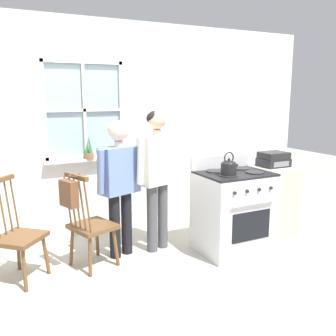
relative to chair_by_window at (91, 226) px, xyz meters
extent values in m
plane|color=#B2AD9E|center=(0.39, -0.39, -0.44)|extent=(16.00, 16.00, 0.00)
cube|color=white|center=(2.16, 1.01, 0.91)|extent=(2.86, 0.06, 2.70)
cube|color=white|center=(0.23, 1.01, 0.05)|extent=(1.00, 0.06, 0.99)
cube|color=white|center=(0.23, 1.01, 2.00)|extent=(1.00, 0.06, 0.51)
cube|color=silver|center=(0.23, 0.93, 0.53)|extent=(1.06, 0.10, 0.03)
cube|color=#9EB7C6|center=(0.23, 1.02, 1.15)|extent=(0.94, 0.01, 1.14)
cube|color=silver|center=(0.23, 0.99, 1.15)|extent=(0.04, 0.02, 1.20)
cube|color=silver|center=(0.23, 0.99, 1.15)|extent=(1.00, 0.02, 0.04)
cube|color=silver|center=(-0.25, 0.99, 1.15)|extent=(0.04, 0.03, 1.20)
cube|color=silver|center=(0.71, 0.99, 1.15)|extent=(0.04, 0.03, 1.20)
cube|color=silver|center=(0.23, 0.99, 1.73)|extent=(1.00, 0.03, 0.04)
cube|color=silver|center=(0.23, 0.99, 0.57)|extent=(1.00, 0.03, 0.04)
cube|color=brown|center=(0.02, 0.01, -0.01)|extent=(0.52, 0.53, 0.04)
cylinder|color=brown|center=(0.23, -0.10, -0.24)|extent=(0.08, 0.06, 0.41)
cylinder|color=brown|center=(0.12, 0.22, -0.24)|extent=(0.06, 0.08, 0.41)
cylinder|color=brown|center=(-0.07, -0.21, -0.24)|extent=(0.06, 0.08, 0.41)
cylinder|color=brown|center=(-0.18, 0.12, -0.24)|extent=(0.08, 0.06, 0.41)
cylinder|color=brown|center=(-0.08, -0.22, 0.26)|extent=(0.08, 0.04, 0.54)
cylinder|color=brown|center=(-0.11, -0.13, 0.26)|extent=(0.08, 0.04, 0.54)
cylinder|color=brown|center=(-0.14, -0.05, 0.26)|extent=(0.08, 0.04, 0.54)
cylinder|color=brown|center=(-0.17, 0.04, 0.26)|extent=(0.08, 0.04, 0.54)
cylinder|color=brown|center=(-0.20, 0.12, 0.26)|extent=(0.08, 0.04, 0.54)
cube|color=brown|center=(-0.14, -0.05, 0.55)|extent=(0.16, 0.37, 0.04)
cube|color=brown|center=(-0.69, 0.00, -0.01)|extent=(0.58, 0.58, 0.04)
cylinder|color=brown|center=(-0.69, -0.23, -0.24)|extent=(0.05, 0.09, 0.41)
cylinder|color=brown|center=(-0.46, 0.02, -0.24)|extent=(0.09, 0.05, 0.41)
cylinder|color=brown|center=(-0.70, 0.24, -0.24)|extent=(0.05, 0.09, 0.41)
cylinder|color=brown|center=(-0.82, 0.12, 0.26)|extent=(0.07, 0.06, 0.54)
cylinder|color=brown|center=(-0.76, 0.18, 0.26)|extent=(0.07, 0.06, 0.54)
cylinder|color=brown|center=(-0.70, 0.25, 0.26)|extent=(0.07, 0.06, 0.54)
cylinder|color=black|center=(0.29, 0.10, -0.08)|extent=(0.12, 0.12, 0.72)
cylinder|color=black|center=(0.45, 0.15, -0.08)|extent=(0.12, 0.12, 0.72)
cube|color=#6B84B7|center=(0.37, 0.13, 0.54)|extent=(0.47, 0.34, 0.51)
cylinder|color=#6B84B7|center=(0.13, 0.03, 0.56)|extent=(0.11, 0.13, 0.47)
cylinder|color=#6B84B7|center=(0.61, 0.19, 0.56)|extent=(0.11, 0.13, 0.47)
cylinder|color=beige|center=(0.37, 0.13, 0.82)|extent=(0.10, 0.10, 0.06)
sphere|color=beige|center=(0.37, 0.13, 0.96)|extent=(0.22, 0.22, 0.22)
ellipsoid|color=silver|center=(0.36, 0.14, 0.98)|extent=(0.22, 0.22, 0.18)
cylinder|color=#4C4C51|center=(0.73, 0.08, -0.05)|extent=(0.12, 0.12, 0.78)
cylinder|color=#4C4C51|center=(0.89, 0.13, -0.05)|extent=(0.12, 0.12, 0.78)
cube|color=white|center=(0.81, 0.10, 0.62)|extent=(0.48, 0.34, 0.55)
cylinder|color=white|center=(0.57, 0.00, 0.64)|extent=(0.11, 0.13, 0.51)
cylinder|color=white|center=(1.06, 0.16, 0.64)|extent=(0.11, 0.13, 0.51)
cylinder|color=beige|center=(0.81, 0.10, 0.93)|extent=(0.10, 0.10, 0.07)
sphere|color=beige|center=(0.81, 0.10, 1.06)|extent=(0.21, 0.21, 0.21)
ellipsoid|color=black|center=(0.80, 0.12, 1.08)|extent=(0.21, 0.21, 0.17)
cube|color=silver|center=(1.57, -0.32, 0.01)|extent=(0.80, 0.64, 0.90)
cube|color=black|center=(1.57, -0.32, 0.47)|extent=(0.78, 0.61, 0.02)
cylinder|color=#2D2D30|center=(1.39, -0.44, 0.49)|extent=(0.20, 0.20, 0.02)
cylinder|color=#2D2D30|center=(1.75, -0.44, 0.49)|extent=(0.20, 0.20, 0.02)
cylinder|color=#2D2D30|center=(1.39, -0.19, 0.49)|extent=(0.20, 0.20, 0.02)
cylinder|color=#2D2D30|center=(1.75, -0.19, 0.49)|extent=(0.20, 0.20, 0.02)
cube|color=silver|center=(1.57, -0.03, 0.56)|extent=(0.80, 0.06, 0.16)
cube|color=black|center=(1.57, -0.64, -0.05)|extent=(0.49, 0.01, 0.32)
cylinder|color=silver|center=(1.57, -0.66, 0.20)|extent=(0.56, 0.02, 0.02)
cylinder|color=#232326|center=(1.33, -0.65, 0.35)|extent=(0.04, 0.02, 0.04)
cylinder|color=#232326|center=(1.49, -0.65, 0.35)|extent=(0.04, 0.02, 0.04)
cylinder|color=#232326|center=(1.65, -0.65, 0.35)|extent=(0.04, 0.02, 0.04)
cylinder|color=#232326|center=(1.81, -0.65, 0.35)|extent=(0.04, 0.02, 0.04)
cylinder|color=black|center=(1.39, -0.44, 0.56)|extent=(0.17, 0.17, 0.12)
ellipsoid|color=black|center=(1.39, -0.44, 0.62)|extent=(0.16, 0.16, 0.07)
sphere|color=black|center=(1.39, -0.44, 0.66)|extent=(0.03, 0.03, 0.03)
cylinder|color=black|center=(1.47, -0.44, 0.57)|extent=(0.08, 0.03, 0.07)
torus|color=black|center=(1.39, -0.44, 0.68)|extent=(0.12, 0.01, 0.12)
cylinder|color=#935B3D|center=(0.25, 0.92, 0.58)|extent=(0.12, 0.12, 0.07)
cylinder|color=#33261C|center=(0.25, 0.92, 0.61)|extent=(0.11, 0.11, 0.01)
cone|color=#2D7038|center=(0.26, 0.92, 0.73)|extent=(0.06, 0.05, 0.22)
cone|color=#2D7038|center=(0.24, 0.93, 0.67)|extent=(0.04, 0.06, 0.10)
cone|color=#2D7038|center=(0.23, 0.91, 0.73)|extent=(0.10, 0.06, 0.22)
cone|color=#2D7038|center=(0.25, 0.90, 0.67)|extent=(0.04, 0.05, 0.10)
cube|color=brown|center=(-0.22, -0.08, 0.39)|extent=(0.16, 0.24, 0.26)
torus|color=brown|center=(-0.15, -0.05, 0.56)|extent=(0.16, 0.16, 0.01)
cube|color=beige|center=(2.30, -0.11, -0.01)|extent=(0.55, 0.50, 0.87)
cube|color=beige|center=(2.30, -0.11, 0.44)|extent=(0.55, 0.50, 0.03)
cube|color=#232326|center=(2.30, -0.13, 0.51)|extent=(0.34, 0.28, 0.10)
cube|color=#232326|center=(2.30, -0.13, 0.60)|extent=(0.32, 0.27, 0.08)
cube|color=gray|center=(2.30, -0.27, 0.51)|extent=(0.24, 0.01, 0.06)
camera|label=1|loc=(-0.92, -3.66, 1.34)|focal=40.00mm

